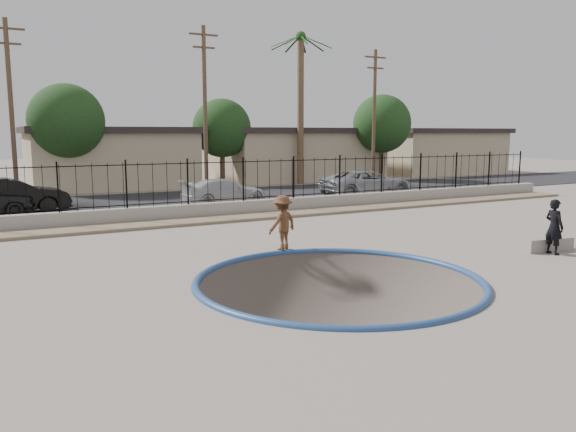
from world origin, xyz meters
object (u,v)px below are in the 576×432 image
(car_b, at_px, (11,196))
(car_c, at_px, (225,191))
(skateboard, at_px, (282,251))
(car_d, at_px, (367,183))
(videographer, at_px, (554,227))
(concrete_ledge, at_px, (544,244))
(skater, at_px, (282,226))

(car_b, xyz_separation_m, car_c, (9.50, -1.09, -0.16))
(skateboard, bearing_deg, car_d, 42.02)
(skateboard, xyz_separation_m, videographer, (6.92, -3.96, 0.77))
(skateboard, height_order, car_c, car_c)
(videographer, relative_size, car_b, 0.35)
(concrete_ledge, distance_m, car_c, 15.52)
(skateboard, distance_m, car_d, 15.55)
(skater, xyz_separation_m, videographer, (6.92, -3.96, 0.01))
(car_b, relative_size, car_c, 1.10)
(videographer, bearing_deg, concrete_ledge, -24.64)
(car_b, relative_size, car_d, 0.90)
(skater, bearing_deg, videographer, 129.77)
(car_b, distance_m, car_c, 9.56)
(skater, relative_size, concrete_ledge, 1.01)
(concrete_ledge, bearing_deg, skater, 154.29)
(concrete_ledge, relative_size, car_c, 0.37)
(car_b, bearing_deg, car_d, -99.92)
(concrete_ledge, xyz_separation_m, car_c, (-4.43, 14.87, 0.46))
(skater, distance_m, car_b, 14.19)
(skateboard, bearing_deg, concrete_ledge, -28.20)
(skater, distance_m, concrete_ledge, 8.00)
(skateboard, distance_m, concrete_ledge, 7.98)
(car_c, distance_m, car_d, 8.34)
(concrete_ledge, bearing_deg, car_d, 74.83)
(car_c, relative_size, car_d, 0.82)
(skateboard, xyz_separation_m, concrete_ledge, (7.19, -3.46, 0.15))
(car_c, bearing_deg, concrete_ledge, -164.79)
(car_b, bearing_deg, car_c, -101.32)
(concrete_ledge, relative_size, car_d, 0.30)
(skater, xyz_separation_m, car_d, (11.08, 10.89, -0.04))
(skater, relative_size, videographer, 0.99)
(car_b, xyz_separation_m, car_d, (17.82, -1.60, -0.05))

